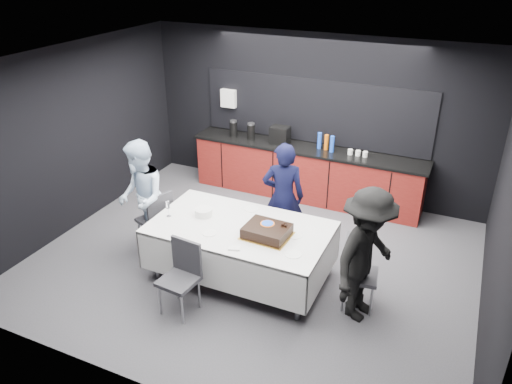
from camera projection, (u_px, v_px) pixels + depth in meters
ground at (253, 260)px, 7.13m from camera, size 6.00×6.00×0.00m
room_shell at (253, 138)px, 6.30m from camera, size 6.04×5.04×2.82m
kitchenette at (305, 168)px, 8.70m from camera, size 4.10×0.64×2.05m
party_table at (240, 235)px, 6.52m from camera, size 2.32×1.32×0.78m
cake_assembly at (267, 231)px, 6.21m from camera, size 0.60×0.50×0.18m
plate_stack at (204, 212)px, 6.70m from camera, size 0.24×0.24×0.10m
loose_plate_near at (209, 233)px, 6.31m from camera, size 0.19×0.19×0.01m
loose_plate_right_a at (295, 235)px, 6.25m from camera, size 0.19×0.19×0.01m
loose_plate_right_b at (293, 254)px, 5.88m from camera, size 0.20×0.20×0.01m
loose_plate_far at (251, 209)px, 6.88m from camera, size 0.20×0.20×0.01m
fork_pile at (234, 248)px, 5.98m from camera, size 0.16×0.13×0.02m
champagne_flute at (168, 206)px, 6.63m from camera, size 0.06×0.06×0.22m
chair_left at (157, 217)px, 7.18m from camera, size 0.54×0.54×0.92m
chair_right at (354, 268)px, 6.04m from camera, size 0.48×0.48×0.92m
chair_near at (182, 272)px, 5.98m from camera, size 0.46×0.46×0.92m
person_center at (283, 197)px, 7.10m from camera, size 0.70×0.58×1.65m
person_left at (141, 198)px, 7.04m from camera, size 1.01×1.04×1.68m
person_right at (366, 256)px, 5.73m from camera, size 0.91×1.22×1.69m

